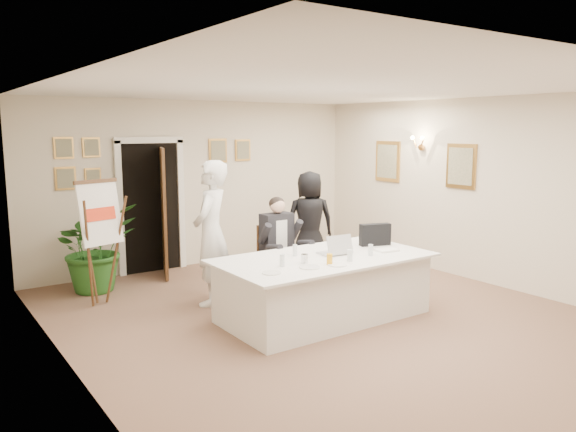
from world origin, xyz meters
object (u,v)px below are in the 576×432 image
at_px(standing_man, 211,233).
at_px(steel_jug, 305,259).
at_px(oj_glass, 330,259).
at_px(laptop, 333,243).
at_px(standing_woman, 309,221).
at_px(laptop_bag, 375,235).
at_px(conference_table, 324,287).
at_px(potted_palm, 95,247).
at_px(paper_stack, 387,250).
at_px(seated_man, 279,246).
at_px(flip_chart, 98,249).

distance_m(standing_man, steel_jug, 1.52).
distance_m(standing_man, oj_glass, 1.80).
relative_size(standing_man, laptop, 5.17).
height_order(standing_woman, laptop_bag, standing_woman).
xyz_separation_m(conference_table, laptop_bag, (0.98, 0.13, 0.53)).
height_order(laptop, laptop_bag, laptop_bag).
distance_m(potted_palm, steel_jug, 3.35).
height_order(standing_man, laptop, standing_man).
bearing_deg(conference_table, standing_man, 124.10).
xyz_separation_m(standing_woman, paper_stack, (-0.40, -2.18, -0.04)).
height_order(seated_man, steel_jug, seated_man).
xyz_separation_m(flip_chart, potted_palm, (0.17, 0.75, -0.12)).
bearing_deg(conference_table, steel_jug, -160.05).
distance_m(standing_woman, paper_stack, 2.22).
bearing_deg(standing_woman, paper_stack, 103.13).
xyz_separation_m(laptop_bag, steel_jug, (-1.39, -0.28, -0.09)).
bearing_deg(steel_jug, seated_man, 68.99).
bearing_deg(steel_jug, flip_chart, 128.32).
bearing_deg(flip_chart, standing_woman, -1.62).
xyz_separation_m(standing_man, oj_glass, (0.67, -1.66, -0.12)).
height_order(laptop, steel_jug, laptop).
distance_m(laptop, laptop_bag, 0.80).
relative_size(conference_table, paper_stack, 9.58).
relative_size(laptop, paper_stack, 1.34).
bearing_deg(laptop, standing_woman, 66.51).
bearing_deg(flip_chart, steel_jug, -51.68).
height_order(conference_table, paper_stack, paper_stack).
relative_size(seated_man, laptop_bag, 3.36).
xyz_separation_m(oj_glass, steel_jug, (-0.20, 0.22, -0.01)).
bearing_deg(conference_table, potted_palm, 125.19).
bearing_deg(oj_glass, laptop_bag, 22.73).
bearing_deg(flip_chart, paper_stack, -37.19).
height_order(conference_table, steel_jug, steel_jug).
xyz_separation_m(potted_palm, laptop_bag, (2.96, -2.67, 0.28)).
height_order(seated_man, laptop, seated_man).
relative_size(flip_chart, potted_palm, 1.29).
distance_m(paper_stack, oj_glass, 1.07).
height_order(flip_chart, laptop, flip_chart).
distance_m(seated_man, flip_chart, 2.42).
relative_size(seated_man, steel_jug, 12.85).
relative_size(laptop_bag, paper_stack, 1.52).
distance_m(conference_table, laptop_bag, 1.12).
distance_m(conference_table, laptop, 0.56).
bearing_deg(potted_palm, laptop, -51.81).
relative_size(potted_palm, steel_jug, 11.65).
relative_size(conference_table, standing_woman, 1.61).
distance_m(standing_man, paper_stack, 2.31).
bearing_deg(standing_woman, steel_jug, 75.31).
bearing_deg(standing_woman, standing_man, 40.88).
distance_m(laptop, oj_glass, 0.58).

